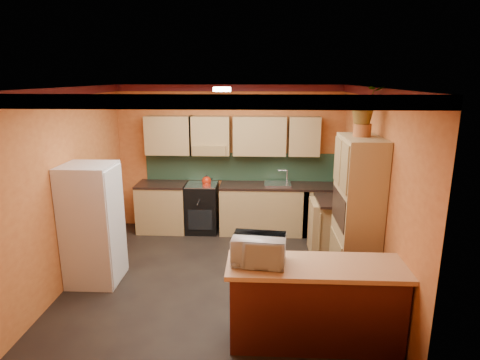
# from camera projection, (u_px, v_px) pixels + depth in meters

# --- Properties ---
(room_shell) EXTENTS (4.24, 4.24, 2.72)m
(room_shell) POSITION_uv_depth(u_px,v_px,m) (222.00, 132.00, 5.61)
(room_shell) COLOR black
(room_shell) RESTS_ON ground
(base_cabinets_back) EXTENTS (3.65, 0.60, 0.88)m
(base_cabinets_back) POSITION_uv_depth(u_px,v_px,m) (235.00, 209.00, 7.48)
(base_cabinets_back) COLOR tan
(base_cabinets_back) RESTS_ON ground
(countertop_back) EXTENTS (3.65, 0.62, 0.04)m
(countertop_back) POSITION_uv_depth(u_px,v_px,m) (235.00, 185.00, 7.37)
(countertop_back) COLOR black
(countertop_back) RESTS_ON base_cabinets_back
(stove) EXTENTS (0.58, 0.58, 0.91)m
(stove) POSITION_uv_depth(u_px,v_px,m) (202.00, 208.00, 7.51)
(stove) COLOR black
(stove) RESTS_ON ground
(kettle) EXTENTS (0.21, 0.21, 0.18)m
(kettle) POSITION_uv_depth(u_px,v_px,m) (207.00, 180.00, 7.32)
(kettle) COLOR #A8210B
(kettle) RESTS_ON stove
(sink) EXTENTS (0.48, 0.40, 0.03)m
(sink) POSITION_uv_depth(u_px,v_px,m) (278.00, 184.00, 7.32)
(sink) COLOR silver
(sink) RESTS_ON countertop_back
(base_cabinets_right) EXTENTS (0.60, 0.80, 0.88)m
(base_cabinets_right) POSITION_uv_depth(u_px,v_px,m) (335.00, 227.00, 6.57)
(base_cabinets_right) COLOR tan
(base_cabinets_right) RESTS_ON ground
(countertop_right) EXTENTS (0.62, 0.80, 0.04)m
(countertop_right) POSITION_uv_depth(u_px,v_px,m) (336.00, 201.00, 6.45)
(countertop_right) COLOR black
(countertop_right) RESTS_ON base_cabinets_right
(fridge) EXTENTS (0.68, 0.66, 1.70)m
(fridge) POSITION_uv_depth(u_px,v_px,m) (92.00, 224.00, 5.55)
(fridge) COLOR silver
(fridge) RESTS_ON ground
(pantry) EXTENTS (0.48, 0.90, 2.10)m
(pantry) POSITION_uv_depth(u_px,v_px,m) (357.00, 216.00, 5.30)
(pantry) COLOR tan
(pantry) RESTS_ON ground
(fern_pot) EXTENTS (0.22, 0.22, 0.16)m
(fern_pot) POSITION_uv_depth(u_px,v_px,m) (362.00, 130.00, 5.07)
(fern_pot) COLOR #985024
(fern_pot) RESTS_ON pantry
(fern) EXTENTS (0.50, 0.47, 0.47)m
(fern) POSITION_uv_depth(u_px,v_px,m) (364.00, 105.00, 4.99)
(fern) COLOR tan
(fern) RESTS_ON fern_pot
(breakfast_bar) EXTENTS (1.80, 0.55, 0.88)m
(breakfast_bar) POSITION_uv_depth(u_px,v_px,m) (315.00, 306.00, 4.32)
(breakfast_bar) COLOR #532013
(breakfast_bar) RESTS_ON ground
(bar_top) EXTENTS (1.90, 0.65, 0.05)m
(bar_top) POSITION_uv_depth(u_px,v_px,m) (317.00, 267.00, 4.20)
(bar_top) COLOR tan
(bar_top) RESTS_ON breakfast_bar
(microwave) EXTENTS (0.59, 0.43, 0.30)m
(microwave) POSITION_uv_depth(u_px,v_px,m) (259.00, 250.00, 4.19)
(microwave) COLOR silver
(microwave) RESTS_ON bar_top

